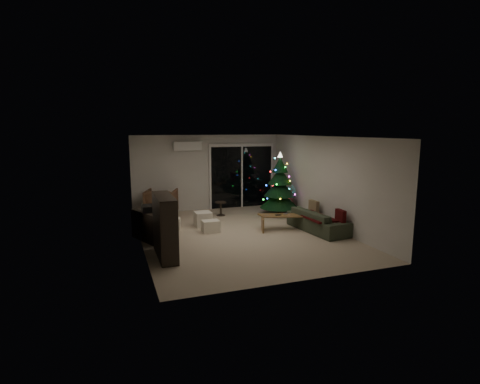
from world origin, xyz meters
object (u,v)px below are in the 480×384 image
(armchair, at_px, (161,203))
(christmas_tree, at_px, (280,184))
(media_cabinet, at_px, (151,226))
(bookshelf, at_px, (157,227))
(coffee_table, at_px, (283,222))
(sofa, at_px, (318,221))

(armchair, distance_m, christmas_tree, 3.76)
(media_cabinet, bearing_deg, bookshelf, -112.96)
(bookshelf, relative_size, media_cabinet, 1.15)
(armchair, xyz_separation_m, coffee_table, (2.89, -2.71, -0.22))
(bookshelf, bearing_deg, sofa, 11.42)
(bookshelf, relative_size, christmas_tree, 0.67)
(bookshelf, xyz_separation_m, sofa, (4.30, 0.71, -0.38))
(bookshelf, bearing_deg, christmas_tree, 36.09)
(media_cabinet, bearing_deg, christmas_tree, -3.46)
(armchair, relative_size, christmas_tree, 0.47)
(armchair, distance_m, coffee_table, 3.96)
(coffee_table, bearing_deg, bookshelf, -143.95)
(sofa, bearing_deg, bookshelf, 93.55)
(media_cabinet, height_order, coffee_table, media_cabinet)
(armchair, xyz_separation_m, christmas_tree, (3.56, -1.05, 0.57))
(christmas_tree, bearing_deg, coffee_table, -112.19)
(media_cabinet, height_order, sofa, media_cabinet)
(bookshelf, xyz_separation_m, christmas_tree, (4.17, 2.82, 0.33))
(media_cabinet, distance_m, coffee_table, 3.50)
(media_cabinet, xyz_separation_m, sofa, (4.30, -0.63, -0.08))
(bookshelf, height_order, armchair, bookshelf)
(christmas_tree, bearing_deg, bookshelf, -145.98)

